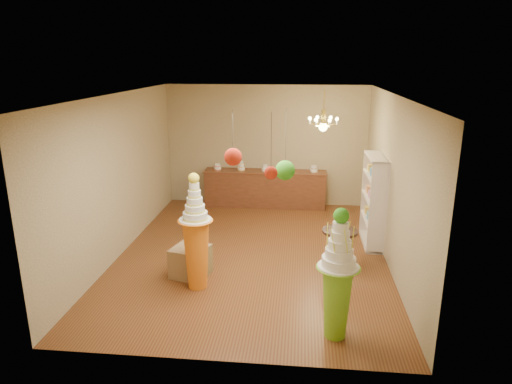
# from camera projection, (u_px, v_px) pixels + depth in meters

# --- Properties ---
(floor) EXTENTS (6.50, 6.50, 0.00)m
(floor) POSITION_uv_depth(u_px,v_px,m) (252.00, 254.00, 8.75)
(floor) COLOR #5C3218
(floor) RESTS_ON ground
(ceiling) EXTENTS (6.50, 6.50, 0.00)m
(ceiling) POSITION_uv_depth(u_px,v_px,m) (252.00, 95.00, 7.90)
(ceiling) COLOR silver
(ceiling) RESTS_ON ground
(wall_back) EXTENTS (5.00, 0.04, 3.00)m
(wall_back) POSITION_uv_depth(u_px,v_px,m) (266.00, 146.00, 11.43)
(wall_back) COLOR tan
(wall_back) RESTS_ON ground
(wall_front) EXTENTS (5.00, 0.04, 3.00)m
(wall_front) POSITION_uv_depth(u_px,v_px,m) (221.00, 250.00, 5.22)
(wall_front) COLOR tan
(wall_front) RESTS_ON ground
(wall_left) EXTENTS (0.04, 6.50, 3.00)m
(wall_left) POSITION_uv_depth(u_px,v_px,m) (120.00, 175.00, 8.57)
(wall_left) COLOR tan
(wall_left) RESTS_ON ground
(wall_right) EXTENTS (0.04, 6.50, 3.00)m
(wall_right) POSITION_uv_depth(u_px,v_px,m) (392.00, 182.00, 8.08)
(wall_right) COLOR tan
(wall_right) RESTS_ON ground
(pedestal_green) EXTENTS (0.61, 0.61, 1.82)m
(pedestal_green) POSITION_uv_depth(u_px,v_px,m) (337.00, 285.00, 5.96)
(pedestal_green) COLOR #75BD29
(pedestal_green) RESTS_ON floor
(pedestal_orange) EXTENTS (0.53, 0.53, 1.92)m
(pedestal_orange) POSITION_uv_depth(u_px,v_px,m) (196.00, 244.00, 7.29)
(pedestal_orange) COLOR orange
(pedestal_orange) RESTS_ON floor
(burlap_riser) EXTENTS (0.70, 0.70, 0.52)m
(burlap_riser) POSITION_uv_depth(u_px,v_px,m) (191.00, 261.00, 7.82)
(burlap_riser) COLOR #8C6F4C
(burlap_riser) RESTS_ON floor
(sideboard) EXTENTS (3.04, 0.54, 1.16)m
(sideboard) POSITION_uv_depth(u_px,v_px,m) (265.00, 188.00, 11.45)
(sideboard) COLOR #5B2F1C
(sideboard) RESTS_ON floor
(shelving_unit) EXTENTS (0.33, 1.20, 1.80)m
(shelving_unit) POSITION_uv_depth(u_px,v_px,m) (374.00, 200.00, 9.03)
(shelving_unit) COLOR beige
(shelving_unit) RESTS_ON floor
(round_table) EXTENTS (0.68, 0.68, 0.78)m
(round_table) POSITION_uv_depth(u_px,v_px,m) (339.00, 245.00, 7.87)
(round_table) COLOR black
(round_table) RESTS_ON floor
(vase) EXTENTS (0.22, 0.22, 0.21)m
(vase) POSITION_uv_depth(u_px,v_px,m) (340.00, 224.00, 7.77)
(vase) COLOR beige
(vase) RESTS_ON round_table
(pom_red_left) EXTENTS (0.23, 0.23, 0.72)m
(pom_red_left) POSITION_uv_depth(u_px,v_px,m) (233.00, 157.00, 5.83)
(pom_red_left) COLOR #423930
(pom_red_left) RESTS_ON ceiling
(pom_green_mid) EXTENTS (0.27, 0.27, 0.95)m
(pom_green_mid) POSITION_uv_depth(u_px,v_px,m) (285.00, 170.00, 6.03)
(pom_green_mid) COLOR #423930
(pom_green_mid) RESTS_ON ceiling
(pom_red_right) EXTENTS (0.16, 0.16, 0.83)m
(pom_red_right) POSITION_uv_depth(u_px,v_px,m) (271.00, 173.00, 5.58)
(pom_red_right) COLOR #423930
(pom_red_right) RESTS_ON ceiling
(chandelier) EXTENTS (0.69, 0.69, 0.85)m
(chandelier) POSITION_uv_depth(u_px,v_px,m) (323.00, 124.00, 9.36)
(chandelier) COLOR gold
(chandelier) RESTS_ON ceiling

